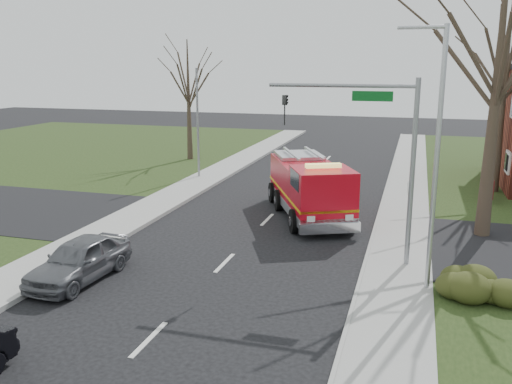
# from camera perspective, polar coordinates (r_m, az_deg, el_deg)

# --- Properties ---
(ground) EXTENTS (120.00, 120.00, 0.00)m
(ground) POSITION_cam_1_polar(r_m,az_deg,el_deg) (20.39, -3.34, -7.49)
(ground) COLOR black
(ground) RESTS_ON ground
(sidewalk_right) EXTENTS (2.40, 80.00, 0.15)m
(sidewalk_right) POSITION_cam_1_polar(r_m,az_deg,el_deg) (19.28, 14.49, -8.93)
(sidewalk_right) COLOR #969691
(sidewalk_right) RESTS_ON ground
(sidewalk_left) EXTENTS (2.40, 80.00, 0.15)m
(sidewalk_left) POSITION_cam_1_polar(r_m,az_deg,el_deg) (23.12, -18.02, -5.40)
(sidewalk_left) COLOR #969691
(sidewalk_left) RESTS_ON ground
(health_center_sign) EXTENTS (0.12, 2.00, 1.40)m
(health_center_sign) POSITION_cam_1_polar(r_m,az_deg,el_deg) (31.31, 23.44, 0.50)
(health_center_sign) COLOR #541313
(health_center_sign) RESTS_ON ground
(hedge_corner) EXTENTS (2.80, 2.00, 0.90)m
(hedge_corner) POSITION_cam_1_polar(r_m,az_deg,el_deg) (18.33, 23.32, -9.13)
(hedge_corner) COLOR #2E3814
(hedge_corner) RESTS_ON lawn_right
(bare_tree_near) EXTENTS (6.00, 6.00, 12.00)m
(bare_tree_near) POSITION_cam_1_polar(r_m,az_deg,el_deg) (24.08, 24.22, 12.61)
(bare_tree_near) COLOR #34291F
(bare_tree_near) RESTS_ON ground
(bare_tree_far) EXTENTS (5.25, 5.25, 10.50)m
(bare_tree_far) POSITION_cam_1_polar(r_m,az_deg,el_deg) (33.20, 24.74, 10.85)
(bare_tree_far) COLOR #34291F
(bare_tree_far) RESTS_ON ground
(bare_tree_left) EXTENTS (4.50, 4.50, 9.00)m
(bare_tree_left) POSITION_cam_1_polar(r_m,az_deg,el_deg) (41.39, -7.15, 10.92)
(bare_tree_left) COLOR #34291F
(bare_tree_left) RESTS_ON ground
(traffic_signal_mast) EXTENTS (5.29, 0.18, 6.80)m
(traffic_signal_mast) POSITION_cam_1_polar(r_m,az_deg,el_deg) (19.61, 12.56, 5.59)
(traffic_signal_mast) COLOR gray
(traffic_signal_mast) RESTS_ON ground
(streetlight_pole) EXTENTS (1.48, 0.16, 8.40)m
(streetlight_pole) POSITION_cam_1_polar(r_m,az_deg,el_deg) (17.61, 18.32, 3.87)
(streetlight_pole) COLOR #B7BABF
(streetlight_pole) RESTS_ON ground
(utility_pole_far) EXTENTS (0.14, 0.14, 7.00)m
(utility_pole_far) POSITION_cam_1_polar(r_m,az_deg,el_deg) (34.78, -6.15, 7.09)
(utility_pole_far) COLOR gray
(utility_pole_far) RESTS_ON ground
(fire_engine) EXTENTS (5.47, 7.93, 3.04)m
(fire_engine) POSITION_cam_1_polar(r_m,az_deg,el_deg) (26.17, 5.66, 0.32)
(fire_engine) COLOR #B80817
(fire_engine) RESTS_ON ground
(parked_car_maroon) EXTENTS (2.01, 4.42, 1.47)m
(parked_car_maroon) POSITION_cam_1_polar(r_m,az_deg,el_deg) (19.56, -18.10, -6.79)
(parked_car_maroon) COLOR #57595F
(parked_car_maroon) RESTS_ON ground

